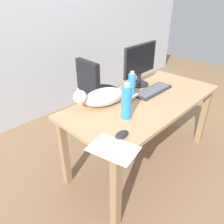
# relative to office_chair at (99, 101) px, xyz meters

# --- Properties ---
(ground_plane) EXTENTS (8.00, 8.00, 0.00)m
(ground_plane) POSITION_rel_office_chair_xyz_m (-0.09, -0.73, -0.39)
(ground_plane) COLOR #846647
(back_wall) EXTENTS (6.00, 0.04, 2.60)m
(back_wall) POSITION_rel_office_chair_xyz_m (-0.09, 0.83, 0.91)
(back_wall) COLOR silver
(back_wall) RESTS_ON ground_plane
(desk) EXTENTS (1.54, 0.73, 0.70)m
(desk) POSITION_rel_office_chair_xyz_m (-0.09, -0.73, 0.22)
(desk) COLOR tan
(desk) RESTS_ON ground_plane
(office_chair) EXTENTS (0.48, 0.48, 0.91)m
(office_chair) POSITION_rel_office_chair_xyz_m (0.00, 0.00, 0.00)
(office_chair) COLOR black
(office_chair) RESTS_ON ground_plane
(monitor) EXTENTS (0.48, 0.20, 0.41)m
(monitor) POSITION_rel_office_chair_xyz_m (0.14, -0.48, 0.54)
(monitor) COLOR #232328
(monitor) RESTS_ON desk
(keyboard) EXTENTS (0.44, 0.15, 0.03)m
(keyboard) POSITION_rel_office_chair_xyz_m (0.09, -0.69, 0.32)
(keyboard) COLOR #333338
(keyboard) RESTS_ON desk
(cat) EXTENTS (0.59, 0.28, 0.20)m
(cat) POSITION_rel_office_chair_xyz_m (-0.45, -0.54, 0.39)
(cat) COLOR silver
(cat) RESTS_ON desk
(computer_mouse) EXTENTS (0.11, 0.06, 0.04)m
(computer_mouse) POSITION_rel_office_chair_xyz_m (-0.67, -0.96, 0.33)
(computer_mouse) COLOR #232328
(computer_mouse) RESTS_ON desk
(paper_sheet) EXTENTS (0.27, 0.33, 0.00)m
(paper_sheet) POSITION_rel_office_chair_xyz_m (-0.80, -1.01, 0.31)
(paper_sheet) COLOR white
(paper_sheet) RESTS_ON desk
(water_bottle) EXTENTS (0.06, 0.06, 0.25)m
(water_bottle) POSITION_rel_office_chair_xyz_m (-0.15, -0.62, 0.42)
(water_bottle) COLOR #2D8CD1
(water_bottle) RESTS_ON desk
(spray_bottle) EXTENTS (0.08, 0.08, 0.28)m
(spray_bottle) POSITION_rel_office_chair_xyz_m (-0.46, -0.82, 0.44)
(spray_bottle) COLOR #2D8CD1
(spray_bottle) RESTS_ON desk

